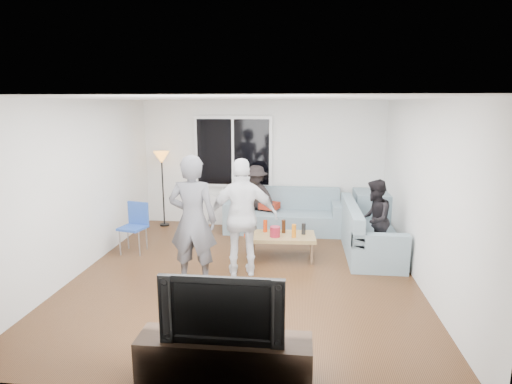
# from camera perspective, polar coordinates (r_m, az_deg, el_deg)

# --- Properties ---
(floor) EXTENTS (5.00, 5.50, 0.04)m
(floor) POSITION_cam_1_polar(r_m,az_deg,el_deg) (6.49, -1.47, -11.24)
(floor) COLOR #56351C
(floor) RESTS_ON ground
(ceiling) EXTENTS (5.00, 5.50, 0.04)m
(ceiling) POSITION_cam_1_polar(r_m,az_deg,el_deg) (5.97, -1.61, 12.75)
(ceiling) COLOR white
(ceiling) RESTS_ON ground
(wall_back) EXTENTS (5.00, 0.04, 2.60)m
(wall_back) POSITION_cam_1_polar(r_m,az_deg,el_deg) (8.81, 0.86, 3.86)
(wall_back) COLOR silver
(wall_back) RESTS_ON ground
(wall_front) EXTENTS (5.00, 0.04, 2.60)m
(wall_front) POSITION_cam_1_polar(r_m,az_deg,el_deg) (3.47, -7.68, -8.96)
(wall_front) COLOR silver
(wall_front) RESTS_ON ground
(wall_left) EXTENTS (0.04, 5.50, 2.60)m
(wall_left) POSITION_cam_1_polar(r_m,az_deg,el_deg) (6.89, -22.78, 0.68)
(wall_left) COLOR silver
(wall_left) RESTS_ON ground
(wall_right) EXTENTS (0.04, 5.50, 2.60)m
(wall_right) POSITION_cam_1_polar(r_m,az_deg,el_deg) (6.28, 21.89, -0.26)
(wall_right) COLOR silver
(wall_right) RESTS_ON ground
(window_frame) EXTENTS (1.62, 0.06, 1.47)m
(window_frame) POSITION_cam_1_polar(r_m,az_deg,el_deg) (8.77, -3.11, 5.46)
(window_frame) COLOR white
(window_frame) RESTS_ON wall_back
(window_glass) EXTENTS (1.50, 0.02, 1.35)m
(window_glass) POSITION_cam_1_polar(r_m,az_deg,el_deg) (8.73, -3.15, 5.43)
(window_glass) COLOR black
(window_glass) RESTS_ON window_frame
(window_mullion) EXTENTS (0.05, 0.03, 1.35)m
(window_mullion) POSITION_cam_1_polar(r_m,az_deg,el_deg) (8.72, -3.16, 5.42)
(window_mullion) COLOR white
(window_mullion) RESTS_ON window_frame
(radiator) EXTENTS (1.30, 0.12, 0.62)m
(radiator) POSITION_cam_1_polar(r_m,az_deg,el_deg) (8.96, -3.06, -2.48)
(radiator) COLOR silver
(radiator) RESTS_ON floor
(potted_plant) EXTENTS (0.21, 0.19, 0.33)m
(potted_plant) POSITION_cam_1_polar(r_m,az_deg,el_deg) (8.78, -1.27, 0.42)
(potted_plant) COLOR #2A6829
(potted_plant) RESTS_ON radiator
(vase) EXTENTS (0.21, 0.21, 0.17)m
(vase) POSITION_cam_1_polar(r_m,az_deg,el_deg) (8.88, -4.54, 0.00)
(vase) COLOR white
(vase) RESTS_ON radiator
(sofa_back_section) EXTENTS (2.30, 0.85, 0.85)m
(sofa_back_section) POSITION_cam_1_polar(r_m,az_deg,el_deg) (8.46, 3.63, -2.55)
(sofa_back_section) COLOR slate
(sofa_back_section) RESTS_ON floor
(sofa_right_section) EXTENTS (2.00, 0.85, 0.85)m
(sofa_right_section) POSITION_cam_1_polar(r_m,az_deg,el_deg) (7.49, 15.30, -4.87)
(sofa_right_section) COLOR slate
(sofa_right_section) RESTS_ON floor
(sofa_corner) EXTENTS (0.85, 0.85, 0.85)m
(sofa_corner) POSITION_cam_1_polar(r_m,az_deg,el_deg) (8.58, 15.99, -2.78)
(sofa_corner) COLOR slate
(sofa_corner) RESTS_ON floor
(cushion_yellow) EXTENTS (0.42, 0.37, 0.14)m
(cushion_yellow) POSITION_cam_1_polar(r_m,az_deg,el_deg) (8.50, -2.39, -1.87)
(cushion_yellow) COLOR yellow
(cushion_yellow) RESTS_ON sofa_back_section
(cushion_red) EXTENTS (0.44, 0.40, 0.13)m
(cushion_red) POSITION_cam_1_polar(r_m,az_deg,el_deg) (8.51, 1.85, -1.85)
(cushion_red) COLOR maroon
(cushion_red) RESTS_ON sofa_back_section
(coffee_table) EXTENTS (1.13, 0.66, 0.40)m
(coffee_table) POSITION_cam_1_polar(r_m,az_deg,el_deg) (7.07, 3.49, -7.37)
(coffee_table) COLOR #9A814A
(coffee_table) RESTS_ON floor
(pitcher) EXTENTS (0.17, 0.17, 0.17)m
(pitcher) POSITION_cam_1_polar(r_m,az_deg,el_deg) (6.89, 2.59, -5.40)
(pitcher) COLOR maroon
(pitcher) RESTS_ON coffee_table
(side_chair) EXTENTS (0.48, 0.48, 0.86)m
(side_chair) POSITION_cam_1_polar(r_m,az_deg,el_deg) (7.55, -16.38, -4.76)
(side_chair) COLOR #24479F
(side_chair) RESTS_ON floor
(floor_lamp) EXTENTS (0.32, 0.32, 1.56)m
(floor_lamp) POSITION_cam_1_polar(r_m,az_deg,el_deg) (8.97, -12.52, 0.35)
(floor_lamp) COLOR orange
(floor_lamp) RESTS_ON floor
(player_left) EXTENTS (0.69, 0.46, 1.86)m
(player_left) POSITION_cam_1_polar(r_m,az_deg,el_deg) (5.95, -8.57, -3.85)
(player_left) COLOR #48484D
(player_left) RESTS_ON floor
(player_right) EXTENTS (1.10, 0.61, 1.76)m
(player_right) POSITION_cam_1_polar(r_m,az_deg,el_deg) (6.20, -1.78, -3.52)
(player_right) COLOR silver
(player_right) RESTS_ON floor
(spectator_right) EXTENTS (0.66, 0.76, 1.33)m
(spectator_right) POSITION_cam_1_polar(r_m,az_deg,el_deg) (7.16, 15.75, -3.65)
(spectator_right) COLOR black
(spectator_right) RESTS_ON floor
(spectator_back) EXTENTS (0.98, 0.76, 1.33)m
(spectator_back) POSITION_cam_1_polar(r_m,az_deg,el_deg) (8.47, -0.02, -0.83)
(spectator_back) COLOR black
(spectator_back) RESTS_ON floor
(tv_console) EXTENTS (1.60, 0.40, 0.44)m
(tv_console) POSITION_cam_1_polar(r_m,az_deg,el_deg) (4.17, -4.29, -21.72)
(tv_console) COLOR #2E2017
(tv_console) RESTS_ON floor
(television) EXTENTS (1.11, 0.15, 0.64)m
(television) POSITION_cam_1_polar(r_m,az_deg,el_deg) (3.90, -4.42, -15.10)
(television) COLOR black
(television) RESTS_ON tv_console
(bottle_e) EXTENTS (0.07, 0.07, 0.19)m
(bottle_e) POSITION_cam_1_polar(r_m,az_deg,el_deg) (7.04, 6.48, -4.99)
(bottle_e) COLOR black
(bottle_e) RESTS_ON coffee_table
(bottle_d) EXTENTS (0.07, 0.07, 0.22)m
(bottle_d) POSITION_cam_1_polar(r_m,az_deg,el_deg) (6.87, 5.17, -5.28)
(bottle_d) COLOR #CE6B12
(bottle_d) RESTS_ON coffee_table
(bottle_a) EXTENTS (0.07, 0.07, 0.20)m
(bottle_a) POSITION_cam_1_polar(r_m,az_deg,el_deg) (7.13, 1.26, -4.64)
(bottle_a) COLOR red
(bottle_a) RESTS_ON coffee_table
(bottle_c) EXTENTS (0.07, 0.07, 0.23)m
(bottle_c) POSITION_cam_1_polar(r_m,az_deg,el_deg) (7.08, 3.77, -4.68)
(bottle_c) COLOR black
(bottle_c) RESTS_ON coffee_table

